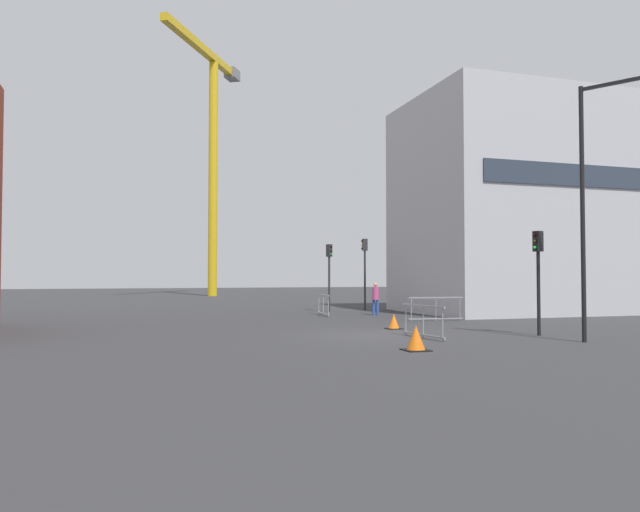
{
  "coord_description": "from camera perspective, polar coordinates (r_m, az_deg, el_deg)",
  "views": [
    {
      "loc": [
        -7.9,
        -18.92,
        2.05
      ],
      "look_at": [
        0.0,
        6.4,
        2.92
      ],
      "focal_mm": 33.37,
      "sensor_mm": 36.0,
      "label": 1
    }
  ],
  "objects": [
    {
      "name": "traffic_light_median",
      "position": [
        21.64,
        20.18,
        -0.78
      ],
      "size": [
        0.39,
        0.29,
        3.57
      ],
      "color": "black",
      "rests_on": "ground"
    },
    {
      "name": "construction_crane",
      "position": [
        61.56,
        -10.31,
        11.14
      ],
      "size": [
        9.07,
        14.07,
        24.48
      ],
      "color": "gold",
      "rests_on": "ground"
    },
    {
      "name": "traffic_light_island",
      "position": [
        33.53,
        0.9,
        -0.99
      ],
      "size": [
        0.34,
        0.39,
        3.81
      ],
      "color": "#2D2D30",
      "rests_on": "ground"
    },
    {
      "name": "traffic_cone_by_barrier",
      "position": [
        16.55,
        9.18,
        -7.84
      ],
      "size": [
        0.68,
        0.68,
        0.69
      ],
      "color": "black",
      "rests_on": "ground"
    },
    {
      "name": "traffic_cone_on_verge",
      "position": [
        23.04,
        7.09,
        -6.3
      ],
      "size": [
        0.57,
        0.57,
        0.57
      ],
      "color": "black",
      "rests_on": "ground"
    },
    {
      "name": "safety_barrier_right_run",
      "position": [
        30.39,
        0.33,
        -4.68
      ],
      "size": [
        0.26,
        2.4,
        1.08
      ],
      "color": "#9EA0A5",
      "rests_on": "ground"
    },
    {
      "name": "safety_barrier_rear",
      "position": [
        27.38,
        11.05,
        -4.95
      ],
      "size": [
        2.58,
        0.34,
        1.08
      ],
      "color": "gray",
      "rests_on": "ground"
    },
    {
      "name": "pedestrian_walking",
      "position": [
        30.74,
        5.35,
        -3.87
      ],
      "size": [
        0.34,
        0.34,
        1.68
      ],
      "color": "#33519E",
      "rests_on": "ground"
    },
    {
      "name": "office_block",
      "position": [
        35.65,
        18.72,
        4.41
      ],
      "size": [
        12.69,
        9.04,
        11.78
      ],
      "color": "#B7B7BC",
      "rests_on": "ground"
    },
    {
      "name": "safety_barrier_left_run",
      "position": [
        19.79,
        9.87,
        -6.15
      ],
      "size": [
        0.3,
        2.41,
        1.08
      ],
      "color": "gray",
      "rests_on": "ground"
    },
    {
      "name": "streetlamp_tall",
      "position": [
        20.09,
        24.6,
        5.86
      ],
      "size": [
        1.31,
        1.87,
        7.92
      ],
      "color": "black",
      "rests_on": "ground"
    },
    {
      "name": "traffic_light_near",
      "position": [
        35.22,
        4.31,
        -0.62
      ],
      "size": [
        0.38,
        0.26,
        4.22
      ],
      "color": "#2D2D30",
      "rests_on": "ground"
    },
    {
      "name": "ground",
      "position": [
        20.6,
        5.35,
        -7.57
      ],
      "size": [
        160.0,
        160.0,
        0.0
      ],
      "primitive_type": "plane",
      "color": "#333335"
    }
  ]
}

